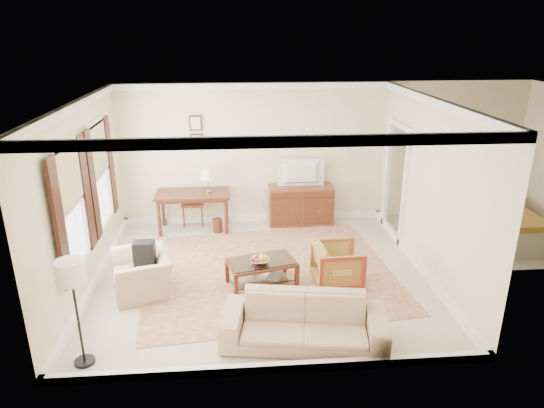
{
  "coord_description": "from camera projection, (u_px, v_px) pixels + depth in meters",
  "views": [
    {
      "loc": [
        -0.42,
        -7.24,
        3.92
      ],
      "look_at": [
        0.2,
        0.3,
        1.15
      ],
      "focal_mm": 32.0,
      "sensor_mm": 36.0,
      "label": 1
    }
  ],
  "objects": [
    {
      "name": "book_a",
      "position": [
        247.0,
        275.0,
        7.77
      ],
      "size": [
        0.21,
        0.24,
        0.38
      ],
      "primitive_type": "imported",
      "rotation": [
        0.0,
        0.0,
        0.87
      ],
      "color": "brown",
      "rests_on": "coffee_table"
    },
    {
      "name": "writing_desk",
      "position": [
        193.0,
        198.0,
        9.72
      ],
      "size": [
        1.47,
        0.74,
        0.8
      ],
      "color": "#4F2516",
      "rests_on": "room_shell"
    },
    {
      "name": "sideboard",
      "position": [
        301.0,
        205.0,
        10.16
      ],
      "size": [
        1.33,
        0.51,
        0.82
      ],
      "primitive_type": "cube",
      "color": "brown",
      "rests_on": "room_shell"
    },
    {
      "name": "annex_bedroom",
      "position": [
        487.0,
        222.0,
        9.46
      ],
      "size": [
        3.0,
        2.7,
        2.9
      ],
      "color": "beige",
      "rests_on": "ground"
    },
    {
      "name": "fruit_bowl",
      "position": [
        260.0,
        260.0,
        7.56
      ],
      "size": [
        0.42,
        0.42,
        0.1
      ],
      "primitive_type": "imported",
      "color": "silver",
      "rests_on": "coffee_table"
    },
    {
      "name": "floor_lamp",
      "position": [
        72.0,
        280.0,
        5.61
      ],
      "size": [
        0.35,
        0.35,
        1.41
      ],
      "color": "black",
      "rests_on": "room_shell"
    },
    {
      "name": "striped_armchair",
      "position": [
        338.0,
        263.0,
        7.73
      ],
      "size": [
        0.71,
        0.76,
        0.75
      ],
      "primitive_type": "imported",
      "rotation": [
        0.0,
        0.0,
        1.61
      ],
      "color": "maroon",
      "rests_on": "room_shell"
    },
    {
      "name": "framed_prints",
      "position": [
        196.0,
        132.0,
        9.71
      ],
      "size": [
        0.25,
        0.04,
        0.68
      ],
      "primitive_type": null,
      "color": "#4F2516",
      "rests_on": "room_shell"
    },
    {
      "name": "doorway",
      "position": [
        396.0,
        183.0,
        9.4
      ],
      "size": [
        0.1,
        1.12,
        2.25
      ],
      "primitive_type": null,
      "color": "white",
      "rests_on": "room_shell"
    },
    {
      "name": "desk_lamp",
      "position": [
        208.0,
        180.0,
        9.62
      ],
      "size": [
        0.32,
        0.32,
        0.5
      ],
      "primitive_type": null,
      "color": "silver",
      "rests_on": "writing_desk"
    },
    {
      "name": "tv",
      "position": [
        302.0,
        165.0,
        9.84
      ],
      "size": [
        0.93,
        0.54,
        0.12
      ],
      "primitive_type": "imported",
      "rotation": [
        0.0,
        0.0,
        3.14
      ],
      "color": "black",
      "rests_on": "sideboard"
    },
    {
      "name": "window_front",
      "position": [
        71.0,
        207.0,
        6.76
      ],
      "size": [
        0.12,
        1.56,
        1.8
      ],
      "primitive_type": null,
      "color": "#CCB284",
      "rests_on": "room_shell"
    },
    {
      "name": "rug",
      "position": [
        268.0,
        272.0,
        8.24
      ],
      "size": [
        4.44,
        3.92,
        0.01
      ],
      "primitive_type": "cube",
      "rotation": [
        0.0,
        0.0,
        0.1
      ],
      "color": "brown",
      "rests_on": "room_shell"
    },
    {
      "name": "sofa",
      "position": [
        304.0,
        315.0,
        6.27
      ],
      "size": [
        2.2,
        0.96,
        0.83
      ],
      "primitive_type": "imported",
      "rotation": [
        0.0,
        0.0,
        -0.16
      ],
      "color": "tan",
      "rests_on": "room_shell"
    },
    {
      "name": "desk_chair",
      "position": [
        193.0,
        200.0,
        10.1
      ],
      "size": [
        0.52,
        0.52,
        1.05
      ],
      "primitive_type": null,
      "rotation": [
        0.0,
        0.0,
        -0.17
      ],
      "color": "brown",
      "rests_on": "room_shell"
    },
    {
      "name": "book_b",
      "position": [
        269.0,
        274.0,
        7.8
      ],
      "size": [
        0.26,
        0.16,
        0.38
      ],
      "primitive_type": "imported",
      "rotation": [
        0.0,
        0.0,
        -0.5
      ],
      "color": "brown",
      "rests_on": "coffee_table"
    },
    {
      "name": "window_rear",
      "position": [
        100.0,
        175.0,
        8.26
      ],
      "size": [
        0.12,
        1.56,
        1.8
      ],
      "primitive_type": null,
      "color": "#CCB284",
      "rests_on": "room_shell"
    },
    {
      "name": "room_shell",
      "position": [
        260.0,
        129.0,
        7.31
      ],
      "size": [
        5.51,
        5.01,
        2.91
      ],
      "color": "beige",
      "rests_on": "ground"
    },
    {
      "name": "coffee_table",
      "position": [
        262.0,
        266.0,
        7.7
      ],
      "size": [
        1.18,
        0.86,
        0.45
      ],
      "rotation": [
        0.0,
        0.0,
        0.25
      ],
      "color": "#4F2516",
      "rests_on": "room_shell"
    },
    {
      "name": "backpack",
      "position": [
        144.0,
        250.0,
        7.5
      ],
      "size": [
        0.29,
        0.36,
        0.4
      ],
      "primitive_type": "cube",
      "rotation": [
        0.0,
        0.0,
        -1.33
      ],
      "color": "black",
      "rests_on": "club_armchair"
    },
    {
      "name": "club_armchair",
      "position": [
        142.0,
        267.0,
        7.49
      ],
      "size": [
        0.88,
        1.11,
        0.85
      ],
      "primitive_type": "imported",
      "rotation": [
        0.0,
        0.0,
        -1.28
      ],
      "color": "tan",
      "rests_on": "room_shell"
    }
  ]
}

